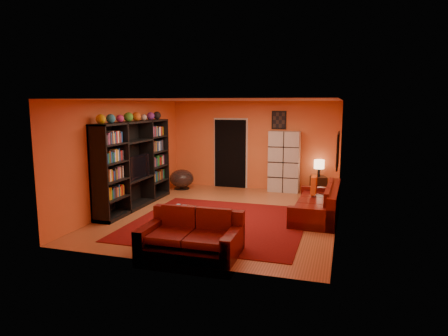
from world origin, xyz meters
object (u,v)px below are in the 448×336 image
(storage_cabinet, at_px, (284,162))
(table_lamp, at_px, (319,165))
(side_table, at_px, (318,185))
(entertainment_unit, at_px, (134,165))
(sofa, at_px, (320,204))
(loveseat, at_px, (192,236))
(bowl_chair, at_px, (182,179))
(tv, at_px, (135,167))
(coffee_table, at_px, (182,212))

(storage_cabinet, relative_size, table_lamp, 3.68)
(side_table, bearing_deg, entertainment_unit, -146.88)
(entertainment_unit, xyz_separation_m, side_table, (4.21, 2.75, -0.80))
(sofa, relative_size, side_table, 4.65)
(loveseat, relative_size, table_lamp, 3.55)
(bowl_chair, height_order, side_table, bowl_chair)
(storage_cabinet, bearing_deg, bowl_chair, -168.58)
(storage_cabinet, height_order, side_table, storage_cabinet)
(tv, distance_m, sofa, 4.45)
(storage_cabinet, bearing_deg, sofa, -62.58)
(storage_cabinet, bearing_deg, tv, -137.03)
(coffee_table, distance_m, table_lamp, 4.77)
(loveseat, distance_m, side_table, 5.45)
(sofa, distance_m, side_table, 2.33)
(sofa, relative_size, coffee_table, 2.84)
(sofa, height_order, side_table, sofa)
(side_table, relative_size, table_lamp, 1.05)
(entertainment_unit, height_order, loveseat, entertainment_unit)
(loveseat, distance_m, table_lamp, 5.48)
(storage_cabinet, xyz_separation_m, bowl_chair, (-2.95, -0.55, -0.56))
(tv, bearing_deg, side_table, -55.89)
(bowl_chair, relative_size, side_table, 1.43)
(loveseat, relative_size, bowl_chair, 2.36)
(tv, distance_m, bowl_chair, 2.44)
(bowl_chair, height_order, table_lamp, table_lamp)
(tv, relative_size, bowl_chair, 1.40)
(storage_cabinet, xyz_separation_m, table_lamp, (0.99, -0.05, -0.04))
(tv, bearing_deg, entertainment_unit, 35.07)
(tv, height_order, sofa, tv)
(storage_cabinet, height_order, bowl_chair, storage_cabinet)
(entertainment_unit, bearing_deg, side_table, 33.12)
(sofa, height_order, coffee_table, sofa)
(loveseat, bearing_deg, bowl_chair, 23.89)
(entertainment_unit, xyz_separation_m, table_lamp, (4.21, 2.75, -0.22))
(storage_cabinet, bearing_deg, table_lamp, -2.01)
(bowl_chair, distance_m, table_lamp, 4.01)
(sofa, distance_m, loveseat, 3.45)
(table_lamp, bearing_deg, coffee_table, -120.34)
(entertainment_unit, relative_size, coffee_table, 3.67)
(tv, height_order, coffee_table, tv)
(entertainment_unit, relative_size, table_lamp, 6.33)
(tv, height_order, bowl_chair, tv)
(side_table, bearing_deg, loveseat, -108.85)
(entertainment_unit, xyz_separation_m, loveseat, (2.45, -2.41, -0.77))
(side_table, distance_m, table_lamp, 0.58)
(loveseat, distance_m, bowl_chair, 5.15)
(tv, height_order, table_lamp, tv)
(sofa, relative_size, table_lamp, 4.90)
(entertainment_unit, distance_m, tv, 0.10)
(tv, relative_size, coffee_table, 1.22)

